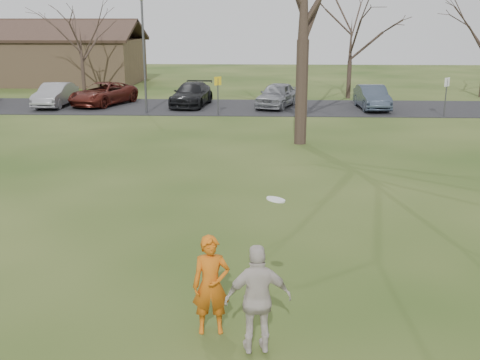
# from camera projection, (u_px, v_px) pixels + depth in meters

# --- Properties ---
(ground) EXTENTS (120.00, 120.00, 0.00)m
(ground) POSITION_uv_depth(u_px,v_px,m) (229.00, 338.00, 8.95)
(ground) COLOR #1E380F
(ground) RESTS_ON ground
(parking_strip) EXTENTS (62.00, 6.50, 0.04)m
(parking_strip) POSITION_uv_depth(u_px,v_px,m) (256.00, 107.00, 32.98)
(parking_strip) COLOR black
(parking_strip) RESTS_ON ground
(player_defender) EXTENTS (0.65, 0.47, 1.65)m
(player_defender) POSITION_uv_depth(u_px,v_px,m) (211.00, 285.00, 8.93)
(player_defender) COLOR #C1590F
(player_defender) RESTS_ON ground
(car_1) EXTENTS (1.51, 4.18, 1.37)m
(car_1) POSITION_uv_depth(u_px,v_px,m) (55.00, 95.00, 33.01)
(car_1) COLOR gray
(car_1) RESTS_ON parking_strip
(car_2) EXTENTS (3.73, 5.29, 1.34)m
(car_2) POSITION_uv_depth(u_px,v_px,m) (103.00, 94.00, 33.64)
(car_2) COLOR #4C1811
(car_2) RESTS_ON parking_strip
(car_3) EXTENTS (2.37, 4.82, 1.35)m
(car_3) POSITION_uv_depth(u_px,v_px,m) (192.00, 94.00, 33.27)
(car_3) COLOR black
(car_3) RESTS_ON parking_strip
(car_4) EXTENTS (2.88, 4.50, 1.42)m
(car_4) POSITION_uv_depth(u_px,v_px,m) (277.00, 95.00, 32.71)
(car_4) COLOR gray
(car_4) RESTS_ON parking_strip
(car_5) EXTENTS (1.59, 4.15, 1.35)m
(car_5) POSITION_uv_depth(u_px,v_px,m) (372.00, 97.00, 32.01)
(car_5) COLOR #333D4D
(car_5) RESTS_ON parking_strip
(catching_play) EXTENTS (1.06, 0.58, 2.43)m
(catching_play) POSITION_uv_depth(u_px,v_px,m) (258.00, 299.00, 8.28)
(catching_play) COLOR beige
(catching_play) RESTS_ON ground
(building) EXTENTS (20.60, 8.50, 5.14)m
(building) POSITION_uv_depth(u_px,v_px,m) (15.00, 59.00, 45.83)
(building) COLOR #8C6D4C
(building) RESTS_ON ground
(lamp_post) EXTENTS (0.34, 0.34, 6.27)m
(lamp_post) POSITION_uv_depth(u_px,v_px,m) (143.00, 39.00, 29.76)
(lamp_post) COLOR #47474C
(lamp_post) RESTS_ON ground
(sign_yellow) EXTENTS (0.35, 0.35, 2.08)m
(sign_yellow) POSITION_uv_depth(u_px,v_px,m) (218.00, 89.00, 29.79)
(sign_yellow) COLOR #47474C
(sign_yellow) RESTS_ON ground
(sign_white) EXTENTS (0.35, 0.35, 2.08)m
(sign_white) POSITION_uv_depth(u_px,v_px,m) (446.00, 90.00, 29.27)
(sign_white) COLOR #47474C
(sign_white) RESTS_ON ground
(small_tree_row) EXTENTS (55.00, 5.90, 8.50)m
(small_tree_row) POSITION_uv_depth(u_px,v_px,m) (325.00, 37.00, 36.59)
(small_tree_row) COLOR #352821
(small_tree_row) RESTS_ON ground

